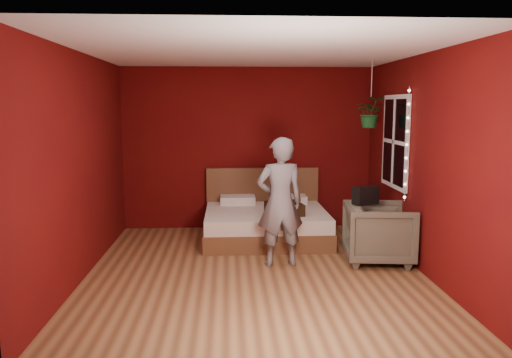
{
  "coord_description": "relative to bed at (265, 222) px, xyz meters",
  "views": [
    {
      "loc": [
        -0.32,
        -5.79,
        1.99
      ],
      "look_at": [
        0.03,
        0.4,
        1.07
      ],
      "focal_mm": 35.0,
      "sensor_mm": 36.0,
      "label": 1
    }
  ],
  "objects": [
    {
      "name": "floor",
      "position": [
        -0.24,
        -1.52,
        -0.26
      ],
      "size": [
        4.5,
        4.5,
        0.0
      ],
      "primitive_type": "plane",
      "color": "#99693D",
      "rests_on": "ground"
    },
    {
      "name": "room_walls",
      "position": [
        -0.24,
        -1.52,
        1.42
      ],
      "size": [
        4.04,
        4.54,
        2.62
      ],
      "color": "#570C09",
      "rests_on": "ground"
    },
    {
      "name": "window",
      "position": [
        1.73,
        -0.62,
        1.24
      ],
      "size": [
        0.05,
        0.97,
        1.27
      ],
      "color": "white",
      "rests_on": "room_walls"
    },
    {
      "name": "fairy_lights",
      "position": [
        1.7,
        -1.14,
        1.24
      ],
      "size": [
        0.04,
        0.04,
        1.45
      ],
      "color": "silver",
      "rests_on": "room_walls"
    },
    {
      "name": "bed",
      "position": [
        0.0,
        0.0,
        0.0
      ],
      "size": [
        1.81,
        1.54,
        0.99
      ],
      "color": "brown",
      "rests_on": "ground"
    },
    {
      "name": "person",
      "position": [
        0.08,
        -1.27,
        0.55
      ],
      "size": [
        0.64,
        0.46,
        1.61
      ],
      "primitive_type": "imported",
      "rotation": [
        0.0,
        0.0,
        3.28
      ],
      "color": "slate",
      "rests_on": "ground"
    },
    {
      "name": "armchair",
      "position": [
        1.36,
        -1.22,
        0.12
      ],
      "size": [
        0.92,
        0.9,
        0.76
      ],
      "primitive_type": "imported",
      "rotation": [
        0.0,
        0.0,
        1.46
      ],
      "color": "#62604D",
      "rests_on": "ground"
    },
    {
      "name": "handbag",
      "position": [
        1.17,
        -1.23,
        0.61
      ],
      "size": [
        0.35,
        0.27,
        0.22
      ],
      "primitive_type": "cube",
      "rotation": [
        0.0,
        0.0,
        0.4
      ],
      "color": "black",
      "rests_on": "armchair"
    },
    {
      "name": "throw_pillow",
      "position": [
        0.24,
        -0.38,
        0.28
      ],
      "size": [
        0.55,
        0.55,
        0.17
      ],
      "primitive_type": "cube",
      "rotation": [
        0.0,
        0.0,
        0.2
      ],
      "color": "black",
      "rests_on": "bed"
    },
    {
      "name": "hanging_plant",
      "position": [
        1.46,
        -0.33,
        1.64
      ],
      "size": [
        0.46,
        0.42,
        0.92
      ],
      "color": "silver",
      "rests_on": "room_walls"
    }
  ]
}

